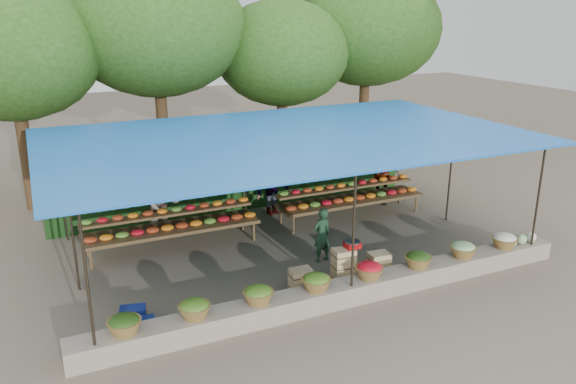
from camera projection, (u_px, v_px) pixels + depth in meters
name	position (u px, v px, depth m)	size (l,w,h in m)	color
ground	(289.00, 250.00, 13.57)	(60.00, 60.00, 0.00)	#6C654F
stone_curb	(347.00, 292.00, 11.14)	(10.60, 0.55, 0.40)	gray
stall_canopy	(288.00, 141.00, 12.79)	(10.80, 6.60, 2.82)	black
produce_baskets	(343.00, 276.00, 10.99)	(8.98, 0.58, 0.34)	brown
netting_backdrop	(242.00, 168.00, 15.90)	(10.60, 0.06, 2.50)	#1A3E16
tree_row	(221.00, 37.00, 17.56)	(16.51, 5.50, 7.12)	#3B2715
fruit_table_left	(172.00, 224.00, 13.55)	(4.21, 0.95, 0.93)	#432C1A
fruit_table_right	(350.00, 196.00, 15.55)	(4.21, 0.95, 0.93)	#432C1A
crate_counter	(342.00, 269.00, 11.84)	(2.37, 0.37, 0.77)	tan
weighing_scale	(352.00, 244.00, 11.77)	(0.33, 0.33, 0.35)	#AC0D11
vendor_seated	(322.00, 235.00, 12.77)	(0.47, 0.31, 1.29)	#1B3C23
customer_left	(162.00, 206.00, 13.96)	(0.86, 0.67, 1.78)	slate
customer_mid	(273.00, 185.00, 15.69)	(1.12, 0.65, 1.74)	slate
customer_right	(381.00, 174.00, 16.59)	(1.05, 0.44, 1.79)	slate
blue_crate_front	(139.00, 330.00, 9.88)	(0.56, 0.40, 0.33)	navy
blue_crate_back	(133.00, 315.00, 10.42)	(0.47, 0.34, 0.28)	navy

